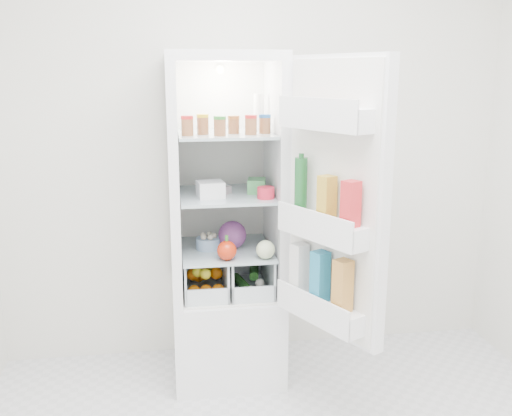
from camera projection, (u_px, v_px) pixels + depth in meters
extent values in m
cube|color=white|center=(254.00, 141.00, 3.36)|extent=(3.00, 0.02, 2.60)
cube|color=white|center=(227.00, 329.00, 3.29)|extent=(0.60, 0.60, 0.50)
cube|color=white|center=(223.00, 57.00, 2.94)|extent=(0.60, 0.60, 0.05)
cube|color=white|center=(220.00, 172.00, 3.35)|extent=(0.60, 0.05, 1.25)
cube|color=white|center=(174.00, 182.00, 3.05)|extent=(0.05, 0.60, 1.25)
cube|color=white|center=(275.00, 179.00, 3.13)|extent=(0.05, 0.60, 1.25)
cube|color=white|center=(221.00, 173.00, 3.32)|extent=(0.50, 0.01, 1.25)
sphere|color=white|center=(220.00, 70.00, 3.16)|extent=(0.05, 0.05, 0.05)
cube|color=#A2B7BE|center=(226.00, 250.00, 3.15)|extent=(0.49, 0.53, 0.01)
cube|color=#A2B7BE|center=(226.00, 195.00, 3.08)|extent=(0.49, 0.53, 0.02)
cube|color=#A2B7BE|center=(225.00, 134.00, 3.01)|extent=(0.49, 0.53, 0.02)
cylinder|color=#B21919|center=(187.00, 127.00, 2.83)|extent=(0.06, 0.06, 0.08)
cylinder|color=gold|center=(203.00, 126.00, 2.89)|extent=(0.06, 0.06, 0.08)
cylinder|color=#267226|center=(220.00, 127.00, 2.83)|extent=(0.06, 0.06, 0.08)
cylinder|color=brown|center=(234.00, 125.00, 2.94)|extent=(0.06, 0.06, 0.08)
cylinder|color=#B21919|center=(251.00, 126.00, 2.88)|extent=(0.06, 0.06, 0.08)
cylinder|color=#194C8C|center=(265.00, 125.00, 2.94)|extent=(0.06, 0.06, 0.08)
cylinder|color=white|center=(259.00, 112.00, 3.09)|extent=(0.06, 0.06, 0.20)
cube|color=white|center=(210.00, 189.00, 2.97)|extent=(0.15, 0.15, 0.09)
cylinder|color=red|center=(266.00, 193.00, 2.95)|extent=(0.10, 0.10, 0.06)
cube|color=silver|center=(214.00, 189.00, 3.09)|extent=(0.19, 0.17, 0.04)
cube|color=#459953|center=(257.00, 186.00, 3.10)|extent=(0.12, 0.15, 0.07)
sphere|color=#551D53|center=(232.00, 235.00, 3.14)|extent=(0.15, 0.15, 0.15)
sphere|color=red|center=(227.00, 250.00, 2.94)|extent=(0.10, 0.10, 0.10)
cylinder|color=#8CACD1|center=(208.00, 243.00, 3.14)|extent=(0.17, 0.17, 0.06)
sphere|color=beige|center=(266.00, 250.00, 2.97)|extent=(0.10, 0.10, 0.10)
sphere|color=orange|center=(194.00, 292.00, 3.05)|extent=(0.07, 0.07, 0.07)
sphere|color=orange|center=(206.00, 291.00, 3.06)|extent=(0.07, 0.07, 0.07)
sphere|color=orange|center=(218.00, 290.00, 3.07)|extent=(0.07, 0.07, 0.07)
sphere|color=orange|center=(193.00, 274.00, 3.16)|extent=(0.07, 0.07, 0.07)
sphere|color=orange|center=(205.00, 274.00, 3.17)|extent=(0.07, 0.07, 0.07)
sphere|color=orange|center=(216.00, 273.00, 3.18)|extent=(0.07, 0.07, 0.07)
sphere|color=orange|center=(198.00, 276.00, 3.29)|extent=(0.07, 0.07, 0.07)
sphere|color=yellow|center=(198.00, 272.00, 3.10)|extent=(0.06, 0.06, 0.06)
sphere|color=yellow|center=(209.00, 265.00, 3.21)|extent=(0.06, 0.06, 0.06)
sphere|color=yellow|center=(206.00, 274.00, 3.06)|extent=(0.06, 0.06, 0.06)
cylinder|color=#1A4517|center=(241.00, 283.00, 3.21)|extent=(0.09, 0.21, 0.05)
cylinder|color=#1A4517|center=(254.00, 271.00, 3.26)|extent=(0.08, 0.21, 0.05)
sphere|color=white|center=(251.00, 290.00, 3.10)|extent=(0.05, 0.05, 0.05)
sphere|color=white|center=(260.00, 283.00, 3.12)|extent=(0.05, 0.05, 0.05)
cube|color=white|center=(337.00, 200.00, 2.62)|extent=(0.33, 0.56, 1.30)
cube|color=white|center=(331.00, 200.00, 2.60)|extent=(0.26, 0.50, 1.26)
cube|color=white|center=(325.00, 118.00, 2.49)|extent=(0.33, 0.50, 0.10)
cube|color=white|center=(322.00, 229.00, 2.60)|extent=(0.33, 0.50, 0.10)
cube|color=white|center=(320.00, 310.00, 2.70)|extent=(0.33, 0.50, 0.10)
sphere|color=#A35F49|center=(344.00, 106.00, 2.38)|extent=(0.05, 0.05, 0.05)
sphere|color=#A35F49|center=(331.00, 105.00, 2.44)|extent=(0.05, 0.05, 0.05)
sphere|color=#A35F49|center=(319.00, 104.00, 2.50)|extent=(0.05, 0.05, 0.05)
sphere|color=#A35F49|center=(307.00, 103.00, 2.57)|extent=(0.05, 0.05, 0.05)
sphere|color=#A35F49|center=(295.00, 102.00, 2.63)|extent=(0.05, 0.05, 0.05)
cylinder|color=#175124|center=(301.00, 185.00, 2.68)|extent=(0.06, 0.06, 0.26)
cube|color=gold|center=(327.00, 198.00, 2.54)|extent=(0.09, 0.09, 0.20)
cube|color=red|center=(351.00, 204.00, 2.42)|extent=(0.09, 0.09, 0.20)
cube|color=white|center=(299.00, 268.00, 2.77)|extent=(0.09, 0.09, 0.24)
cube|color=teal|center=(320.00, 276.00, 2.65)|extent=(0.09, 0.09, 0.24)
cube|color=gold|center=(343.00, 286.00, 2.54)|extent=(0.09, 0.09, 0.24)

